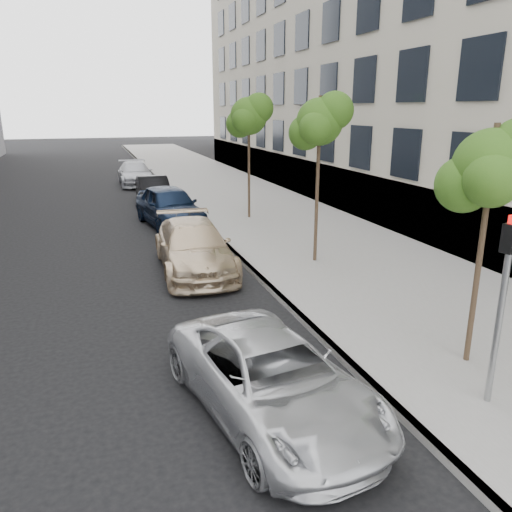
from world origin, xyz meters
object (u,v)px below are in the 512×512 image
tree_mid (320,122)px  minivan (272,378)px  suv (194,247)px  sedan_black (154,191)px  sedan_blue (169,206)px  signal_pole (504,289)px  sedan_rear (135,174)px  tree_near (493,167)px  tree_far (249,116)px

tree_mid → minivan: size_ratio=1.10×
suv → sedan_black: (0.24, 10.87, -0.03)m
sedan_blue → sedan_black: 4.97m
signal_pole → suv: signal_pole is taller
signal_pole → sedan_rear: signal_pole is taller
tree_near → signal_pole: bearing=-118.2°
tree_near → tree_far: (0.00, 13.00, 0.62)m
tree_near → sedan_black: tree_near is taller
tree_near → tree_mid: tree_mid is taller
sedan_black → tree_near: bearing=-79.1°
suv → sedan_rear: (0.01, 17.65, -0.01)m
sedan_blue → signal_pole: bearing=-87.4°
tree_near → sedan_blue: 13.71m
sedan_rear → tree_mid: bearing=-78.8°
signal_pole → sedan_rear: bearing=84.7°
sedan_black → sedan_rear: 6.78m
suv → tree_mid: bearing=-6.7°
minivan → sedan_blue: sedan_blue is taller
tree_near → sedan_black: size_ratio=1.05×
minivan → sedan_blue: (0.56, 13.26, 0.19)m
suv → sedan_black: suv is taller
tree_mid → sedan_blue: tree_mid is taller
sedan_blue → tree_near: bearing=-83.8°
signal_pole → suv: (-2.92, 8.29, -1.29)m
tree_near → tree_mid: bearing=90.0°
tree_mid → sedan_rear: tree_mid is taller
tree_mid → suv: size_ratio=1.00×
tree_near → minivan: tree_near is taller
minivan → sedan_black: (0.56, 18.23, 0.06)m
sedan_black → tree_far: bearing=-55.8°
suv → sedan_blue: (0.24, 5.91, 0.10)m
tree_mid → signal_pole: size_ratio=1.64×
suv → sedan_rear: suv is taller
suv → signal_pole: bearing=-67.7°
tree_far → minivan: size_ratio=1.13×
suv → tree_far: bearing=61.7°
sedan_blue → sedan_rear: 11.74m
tree_far → sedan_blue: tree_far is taller
tree_mid → sedan_blue: 8.04m
signal_pole → sedan_rear: (-2.92, 25.93, -1.30)m
tree_mid → suv: 4.99m
tree_near → signal_pole: (-0.64, -1.19, -1.60)m
tree_near → sedan_rear: size_ratio=0.89×
signal_pole → suv: bearing=97.7°
minivan → suv: (0.32, 7.35, 0.09)m
minivan → sedan_rear: 25.00m
tree_near → sedan_black: bearing=100.5°
tree_mid → signal_pole: bearing=-94.7°
tree_mid → sedan_blue: (-3.33, 6.50, -3.35)m
minivan → suv: size_ratio=0.91×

